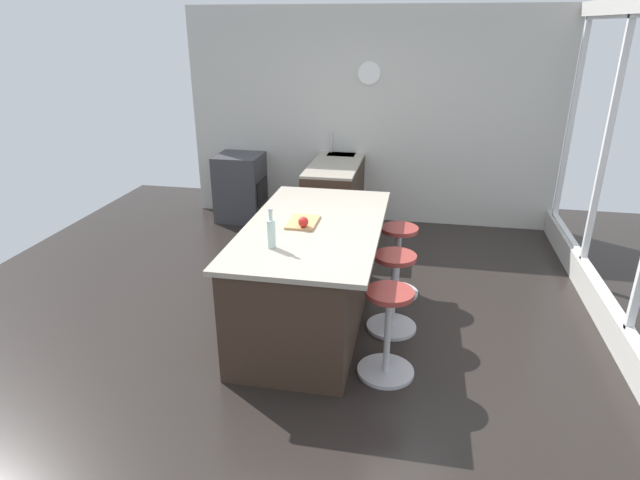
% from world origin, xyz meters
% --- Properties ---
extents(ground_plane, '(7.77, 7.77, 0.00)m').
position_xyz_m(ground_plane, '(0.00, 0.00, 0.00)').
color(ground_plane, black).
extents(interior_partition_left, '(0.15, 4.82, 2.74)m').
position_xyz_m(interior_partition_left, '(-2.99, -0.00, 1.37)').
color(interior_partition_left, beige).
rests_on(interior_partition_left, ground_plane).
extents(sink_cabinet, '(2.02, 0.60, 1.20)m').
position_xyz_m(sink_cabinet, '(-2.64, -0.34, 0.47)').
color(sink_cabinet, '#38281E').
rests_on(sink_cabinet, ground_plane).
extents(oven_range, '(0.60, 0.61, 0.89)m').
position_xyz_m(oven_range, '(-2.64, -1.70, 0.45)').
color(oven_range, '#38383D').
rests_on(oven_range, ground_plane).
extents(kitchen_island, '(2.11, 1.13, 0.94)m').
position_xyz_m(kitchen_island, '(-0.10, -0.20, 0.47)').
color(kitchen_island, '#38281E').
rests_on(kitchen_island, ground_plane).
extents(stool_by_window, '(0.44, 0.44, 0.71)m').
position_xyz_m(stool_by_window, '(-0.77, 0.55, 0.34)').
color(stool_by_window, '#B7B7BC').
rests_on(stool_by_window, ground_plane).
extents(stool_middle, '(0.44, 0.44, 0.71)m').
position_xyz_m(stool_middle, '(-0.10, 0.55, 0.34)').
color(stool_middle, '#B7B7BC').
rests_on(stool_middle, ground_plane).
extents(stool_near_camera, '(0.44, 0.44, 0.71)m').
position_xyz_m(stool_near_camera, '(0.57, 0.55, 0.34)').
color(stool_near_camera, '#B7B7BC').
rests_on(stool_near_camera, ground_plane).
extents(cutting_board, '(0.36, 0.24, 0.02)m').
position_xyz_m(cutting_board, '(-0.10, -0.25, 0.95)').
color(cutting_board, tan).
rests_on(cutting_board, kitchen_island).
extents(apple_red, '(0.09, 0.09, 0.09)m').
position_xyz_m(apple_red, '(0.03, -0.21, 1.00)').
color(apple_red, red).
rests_on(apple_red, cutting_board).
extents(water_bottle, '(0.06, 0.06, 0.31)m').
position_xyz_m(water_bottle, '(0.46, -0.36, 1.06)').
color(water_bottle, silver).
rests_on(water_bottle, kitchen_island).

